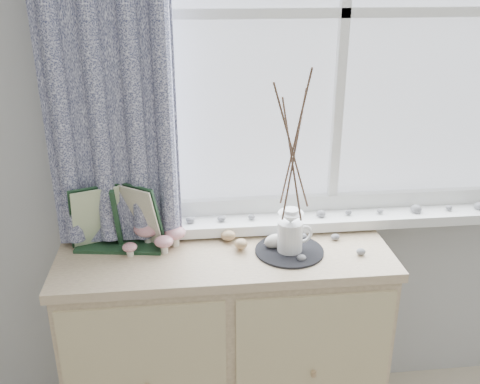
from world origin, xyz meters
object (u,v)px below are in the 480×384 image
at_px(sideboard, 226,347).
at_px(botanical_book, 116,220).
at_px(toadstool_cluster, 156,234).
at_px(twig_pitcher, 294,148).

distance_m(sideboard, botanical_book, 0.67).
height_order(botanical_book, toadstool_cluster, botanical_book).
xyz_separation_m(toadstool_cluster, twig_pitcher, (0.48, -0.09, 0.34)).
xyz_separation_m(sideboard, toadstool_cluster, (-0.25, 0.06, 0.48)).
height_order(sideboard, botanical_book, botanical_book).
xyz_separation_m(botanical_book, toadstool_cluster, (0.13, 0.02, -0.07)).
distance_m(toadstool_cluster, twig_pitcher, 0.59).
distance_m(botanical_book, toadstool_cluster, 0.15).
height_order(sideboard, toadstool_cluster, toadstool_cluster).
bearing_deg(sideboard, toadstool_cluster, 165.48).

